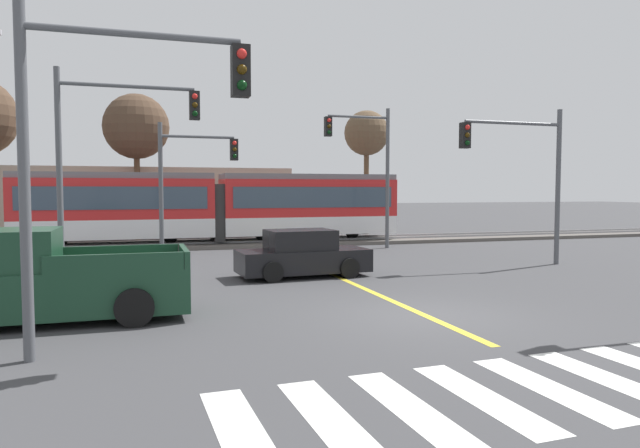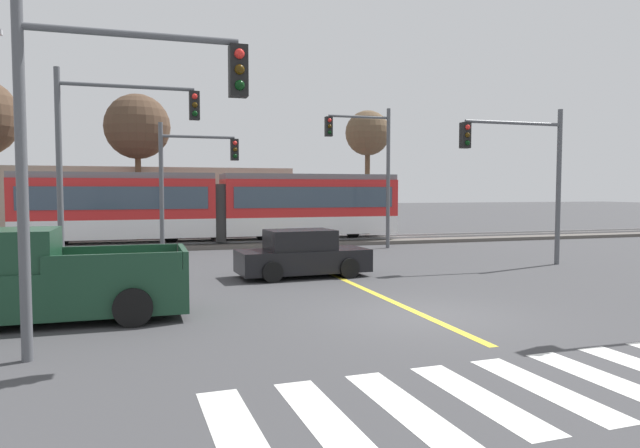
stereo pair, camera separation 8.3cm
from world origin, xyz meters
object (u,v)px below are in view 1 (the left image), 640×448
sedan_crossing (303,255)px  traffic_light_mid_left (108,142)px  light_rail_tram (217,205)px  bare_tree_west (136,127)px  traffic_light_mid_right (525,162)px  traffic_light_far_right (368,157)px  bare_tree_east (367,134)px  traffic_light_near_left (108,125)px  pickup_truck (50,283)px  traffic_light_far_left (189,171)px

sedan_crossing → traffic_light_mid_left: bearing=170.0°
light_rail_tram → bare_tree_west: bare_tree_west is taller
traffic_light_mid_right → traffic_light_far_right: (-3.16, 7.41, 0.53)m
traffic_light_mid_left → traffic_light_mid_right: bearing=-3.8°
bare_tree_west → traffic_light_mid_right: bearing=-49.0°
sedan_crossing → traffic_light_mid_right: size_ratio=0.74×
bare_tree_west → bare_tree_east: bare_tree_west is taller
traffic_light_near_left → traffic_light_mid_right: (13.94, 7.57, -0.07)m
sedan_crossing → traffic_light_far_right: size_ratio=0.64×
light_rail_tram → bare_tree_west: (-3.80, 4.74, 4.22)m
bare_tree_east → sedan_crossing: bearing=-118.5°
traffic_light_near_left → traffic_light_mid_left: traffic_light_mid_left is taller
traffic_light_near_left → traffic_light_far_right: (10.78, 14.98, 0.47)m
traffic_light_near_left → traffic_light_mid_right: size_ratio=1.01×
bare_tree_west → traffic_light_near_left: bearing=-90.8°
bare_tree_east → pickup_truck: bearing=-127.1°
pickup_truck → bare_tree_east: (15.47, 20.45, 5.44)m
light_rail_tram → traffic_light_mid_right: size_ratio=3.20×
sedan_crossing → bare_tree_west: (-5.14, 15.78, 5.57)m
light_rail_tram → traffic_light_mid_right: 14.83m
bare_tree_east → traffic_light_mid_right: bearing=-90.6°
traffic_light_far_left → traffic_light_far_right: bearing=6.7°
traffic_light_mid_right → bare_tree_west: bare_tree_west is taller
pickup_truck → bare_tree_west: size_ratio=0.67×
traffic_light_mid_left → traffic_light_mid_right: 14.41m
traffic_light_near_left → traffic_light_mid_left: size_ratio=0.91×
traffic_light_far_right → traffic_light_mid_right: bearing=-66.9°
bare_tree_east → bare_tree_west: bearing=-179.4°
traffic_light_far_left → bare_tree_west: bearing=102.7°
traffic_light_far_right → traffic_light_near_left: bearing=-125.7°
traffic_light_far_right → bare_tree_east: bearing=68.5°
traffic_light_far_right → bare_tree_east: (3.33, 8.43, 1.95)m
traffic_light_mid_right → traffic_light_far_right: traffic_light_far_right is taller
pickup_truck → traffic_light_far_right: 17.44m
sedan_crossing → traffic_light_near_left: 9.78m
traffic_light_far_left → traffic_light_near_left: traffic_light_near_left is taller
traffic_light_mid_left → bare_tree_east: bearing=45.7°
sedan_crossing → traffic_light_far_right: traffic_light_far_right is taller
sedan_crossing → traffic_light_far_right: bearing=54.6°
light_rail_tram → sedan_crossing: light_rail_tram is taller
pickup_truck → traffic_light_far_left: (3.76, 11.04, 2.75)m
light_rail_tram → traffic_light_mid_left: bearing=-114.4°
pickup_truck → traffic_light_mid_right: (15.30, 4.61, 2.96)m
sedan_crossing → bare_tree_west: bare_tree_west is taller
traffic_light_far_left → pickup_truck: bearing=-108.8°
bare_tree_east → traffic_light_mid_left: bearing=-134.3°
sedan_crossing → traffic_light_mid_right: 9.04m
pickup_truck → traffic_light_far_right: (12.14, 12.02, 3.49)m
traffic_light_mid_right → bare_tree_east: bare_tree_east is taller
traffic_light_far_right → light_rail_tram: bearing=152.0°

